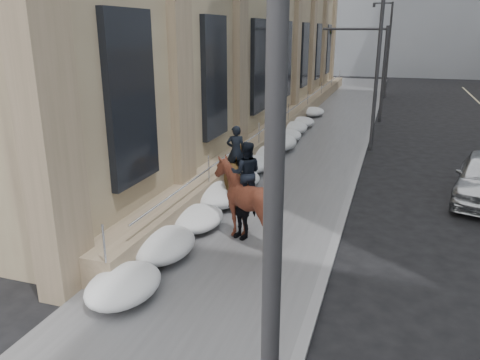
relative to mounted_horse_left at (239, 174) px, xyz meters
The scene contains 12 objects.
ground 4.67m from the mounted_horse_left, 78.71° to the right, with size 140.00×140.00×0.00m, color black.
sidewalk 5.73m from the mounted_horse_left, 80.93° to the left, with size 5.00×80.00×0.12m, color #4F4F52.
curb 6.66m from the mounted_horse_left, 57.74° to the left, with size 0.24×80.00×0.12m, color slate.
bg_building_far 68.33m from the mounted_horse_left, 94.33° to the left, with size 24.00×12.00×20.00m, color gray.
streetlight_near 11.58m from the mounted_horse_left, 70.85° to the right, with size 1.71×0.24×8.00m.
streetlight_mid 10.79m from the mounted_horse_left, 69.22° to the left, with size 1.71×0.24×8.00m.
streetlight_far 29.98m from the mounted_horse_left, 83.00° to the left, with size 1.71×0.24×8.00m.
traffic_signal 18.03m from the mounted_horse_left, 80.43° to the left, with size 4.10×0.22×6.00m.
snow_bank 3.76m from the mounted_horse_left, 98.29° to the left, with size 1.70×18.10×0.76m.
mounted_horse_left is the anchor object (origin of this frame).
mounted_horse_right 2.95m from the mounted_horse_left, 68.65° to the right, with size 2.29×2.45×2.77m.
pedestrian 2.83m from the mounted_horse_left, 70.25° to the right, with size 0.97×0.40×1.65m, color black.
Camera 1 is at (3.83, -9.74, 5.71)m, focal length 35.00 mm.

